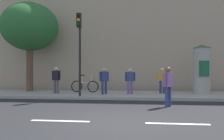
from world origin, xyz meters
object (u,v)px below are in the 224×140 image
Objects in this scene: pedestrian_near_pole at (130,79)px; bicycle_leaning at (85,86)px; poster_column at (202,69)px; pedestrian_tallest at (162,78)px; pedestrian_in_light_jacket at (168,83)px; pedestrian_with_backpack at (56,78)px; pedestrian_in_red_top at (104,79)px; traffic_light at (79,41)px; street_tree at (30,27)px.

pedestrian_near_pole reaches higher than bicycle_leaning.
poster_column is 1.90× the size of pedestrian_tallest.
pedestrian_in_light_jacket is 4.25m from pedestrian_tallest.
pedestrian_in_light_jacket is 1.12× the size of pedestrian_near_pole.
pedestrian_tallest is at bearing 6.72° from pedestrian_with_backpack.
pedestrian_in_light_jacket and pedestrian_in_red_top have the same top height.
poster_column is at bearing 8.81° from pedestrian_near_pole.
pedestrian_tallest is at bearing 179.50° from poster_column.
pedestrian_near_pole is at bearing -160.62° from pedestrian_tallest.
pedestrian_in_red_top is at bearing 43.22° from traffic_light.
poster_column is 1.84× the size of pedestrian_with_backpack.
pedestrian_in_red_top is (-3.15, 3.26, 0.05)m from pedestrian_in_light_jacket.
pedestrian_tallest is 0.97× the size of pedestrian_with_backpack.
pedestrian_in_red_top is at bearing -4.73° from pedestrian_with_backpack.
pedestrian_in_light_jacket is at bearing -29.48° from street_tree.
poster_column is 5.74m from pedestrian_in_red_top.
poster_column reaches higher than pedestrian_tallest.
pedestrian_near_pole is at bearing 12.19° from pedestrian_in_red_top.
street_tree is 3.94× the size of pedestrian_near_pole.
pedestrian_in_light_jacket is at bearing -45.99° from pedestrian_in_red_top.
traffic_light is 2.47× the size of bicycle_leaning.
pedestrian_near_pole is (-4.17, -0.65, -0.61)m from poster_column.
pedestrian_with_backpack is at bearing -173.28° from pedestrian_tallest.
traffic_light is 2.90× the size of pedestrian_in_red_top.
poster_column is 11.14m from street_tree.
traffic_light is 1.52× the size of poster_column.
pedestrian_with_backpack is 0.88× the size of bicycle_leaning.
poster_column is at bearing 9.70° from pedestrian_in_red_top.
pedestrian_tallest is at bearing 24.68° from traffic_light.
pedestrian_in_red_top is (1.17, 1.10, -2.06)m from traffic_light.
pedestrian_in_red_top is 1.87m from bicycle_leaning.
poster_column reaches higher than pedestrian_with_backpack.
bicycle_leaning is at bearing -4.41° from street_tree.
traffic_light reaches higher than pedestrian_near_pole.
pedestrian_tallest is (8.51, -0.45, -3.31)m from street_tree.
pedestrian_in_red_top is (-5.63, -0.96, -0.57)m from poster_column.
pedestrian_in_red_top is at bearing -15.51° from street_tree.
traffic_light is at bearing -151.77° from pedestrian_near_pole.
pedestrian_in_light_jacket is at bearing -26.62° from traffic_light.
bicycle_leaning is at bearing 140.78° from pedestrian_in_red_top.
pedestrian_near_pole is at bearing 28.23° from traffic_light.
pedestrian_with_backpack is (-6.28, -0.74, 0.01)m from pedestrian_tallest.
street_tree is at bearing 147.60° from traffic_light.
pedestrian_in_light_jacket is 4.54m from pedestrian_in_red_top.
pedestrian_with_backpack is (-6.08, 3.50, 0.07)m from pedestrian_in_light_jacket.
street_tree is (-3.98, 2.53, 1.27)m from traffic_light.
street_tree reaches higher than pedestrian_in_light_jacket.
poster_column is 2.34m from pedestrian_tallest.
street_tree is 3.86× the size of pedestrian_in_red_top.
traffic_light is 2.89× the size of pedestrian_tallest.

